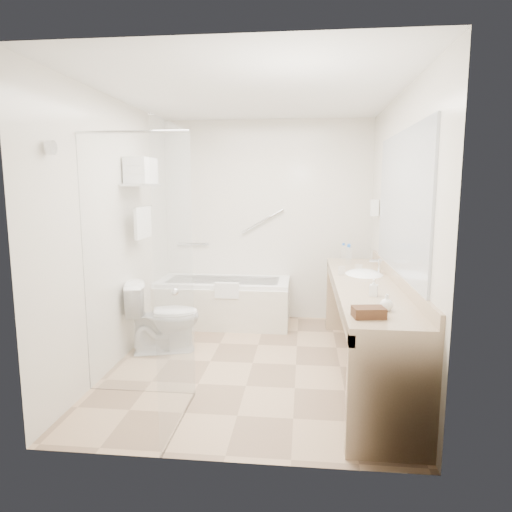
# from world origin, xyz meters

# --- Properties ---
(floor) EXTENTS (3.20, 3.20, 0.00)m
(floor) POSITION_xyz_m (0.00, 0.00, 0.00)
(floor) COLOR tan
(floor) RESTS_ON ground
(ceiling) EXTENTS (2.60, 3.20, 0.10)m
(ceiling) POSITION_xyz_m (0.00, 0.00, 2.50)
(ceiling) COLOR white
(ceiling) RESTS_ON wall_back
(wall_back) EXTENTS (2.60, 0.10, 2.50)m
(wall_back) POSITION_xyz_m (0.00, 1.60, 1.25)
(wall_back) COLOR beige
(wall_back) RESTS_ON ground
(wall_front) EXTENTS (2.60, 0.10, 2.50)m
(wall_front) POSITION_xyz_m (0.00, -1.60, 1.25)
(wall_front) COLOR beige
(wall_front) RESTS_ON ground
(wall_left) EXTENTS (0.10, 3.20, 2.50)m
(wall_left) POSITION_xyz_m (-1.30, 0.00, 1.25)
(wall_left) COLOR beige
(wall_left) RESTS_ON ground
(wall_right) EXTENTS (0.10, 3.20, 2.50)m
(wall_right) POSITION_xyz_m (1.30, 0.00, 1.25)
(wall_right) COLOR beige
(wall_right) RESTS_ON ground
(bathtub) EXTENTS (1.60, 0.73, 0.59)m
(bathtub) POSITION_xyz_m (-0.50, 1.24, 0.28)
(bathtub) COLOR white
(bathtub) RESTS_ON floor
(grab_bar_short) EXTENTS (0.40, 0.03, 0.03)m
(grab_bar_short) POSITION_xyz_m (-0.95, 1.56, 0.95)
(grab_bar_short) COLOR silver
(grab_bar_short) RESTS_ON wall_back
(grab_bar_long) EXTENTS (0.53, 0.03, 0.33)m
(grab_bar_long) POSITION_xyz_m (-0.05, 1.56, 1.25)
(grab_bar_long) COLOR silver
(grab_bar_long) RESTS_ON wall_back
(shower_enclosure) EXTENTS (0.96, 0.91, 2.11)m
(shower_enclosure) POSITION_xyz_m (-0.63, -0.93, 1.07)
(shower_enclosure) COLOR silver
(shower_enclosure) RESTS_ON floor
(towel_shelf) EXTENTS (0.24, 0.55, 0.81)m
(towel_shelf) POSITION_xyz_m (-1.17, 0.35, 1.75)
(towel_shelf) COLOR silver
(towel_shelf) RESTS_ON wall_left
(vanity_counter) EXTENTS (0.55, 2.70, 0.95)m
(vanity_counter) POSITION_xyz_m (1.02, -0.15, 0.64)
(vanity_counter) COLOR tan
(vanity_counter) RESTS_ON floor
(sink) EXTENTS (0.40, 0.52, 0.14)m
(sink) POSITION_xyz_m (1.05, 0.25, 0.82)
(sink) COLOR white
(sink) RESTS_ON vanity_counter
(faucet) EXTENTS (0.03, 0.03, 0.14)m
(faucet) POSITION_xyz_m (1.20, 0.25, 0.93)
(faucet) COLOR silver
(faucet) RESTS_ON vanity_counter
(mirror) EXTENTS (0.02, 2.00, 1.20)m
(mirror) POSITION_xyz_m (1.29, -0.15, 1.55)
(mirror) COLOR #A5AAB1
(mirror) RESTS_ON wall_right
(hairdryer_unit) EXTENTS (0.08, 0.10, 0.18)m
(hairdryer_unit) POSITION_xyz_m (1.25, 1.05, 1.45)
(hairdryer_unit) COLOR white
(hairdryer_unit) RESTS_ON wall_right
(toilet) EXTENTS (0.82, 0.60, 0.72)m
(toilet) POSITION_xyz_m (-0.95, 0.23, 0.36)
(toilet) COLOR white
(toilet) RESTS_ON floor
(amenity_basket) EXTENTS (0.22, 0.16, 0.07)m
(amenity_basket) POSITION_xyz_m (0.90, -1.24, 0.88)
(amenity_basket) COLOR #4D2F1B
(amenity_basket) RESTS_ON vanity_counter
(soap_bottle_a) EXTENTS (0.09, 0.14, 0.06)m
(soap_bottle_a) POSITION_xyz_m (1.01, -0.65, 0.88)
(soap_bottle_a) COLOR white
(soap_bottle_a) RESTS_ON vanity_counter
(soap_bottle_b) EXTENTS (0.12, 0.13, 0.09)m
(soap_bottle_b) POSITION_xyz_m (1.04, -1.06, 0.89)
(soap_bottle_b) COLOR white
(soap_bottle_b) RESTS_ON vanity_counter
(water_bottle_left) EXTENTS (0.06, 0.06, 0.19)m
(water_bottle_left) POSITION_xyz_m (0.99, 1.10, 0.93)
(water_bottle_left) COLOR silver
(water_bottle_left) RESTS_ON vanity_counter
(water_bottle_mid) EXTENTS (0.07, 0.07, 0.22)m
(water_bottle_mid) POSITION_xyz_m (0.95, 0.75, 0.95)
(water_bottle_mid) COLOR silver
(water_bottle_mid) RESTS_ON vanity_counter
(water_bottle_right) EXTENTS (0.06, 0.06, 0.19)m
(water_bottle_right) POSITION_xyz_m (0.93, 1.10, 0.94)
(water_bottle_right) COLOR silver
(water_bottle_right) RESTS_ON vanity_counter
(drinking_glass_near) EXTENTS (0.07, 0.07, 0.09)m
(drinking_glass_near) POSITION_xyz_m (1.00, 0.25, 0.90)
(drinking_glass_near) COLOR silver
(drinking_glass_near) RESTS_ON vanity_counter
(drinking_glass_far) EXTENTS (0.08, 0.08, 0.09)m
(drinking_glass_far) POSITION_xyz_m (0.83, 0.16, 0.89)
(drinking_glass_far) COLOR silver
(drinking_glass_far) RESTS_ON vanity_counter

